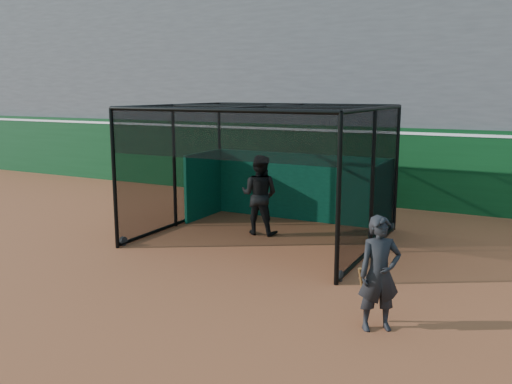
% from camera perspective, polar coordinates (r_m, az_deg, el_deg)
% --- Properties ---
extents(ground, '(120.00, 120.00, 0.00)m').
position_cam_1_polar(ground, '(10.92, -6.36, -8.83)').
color(ground, brown).
rests_on(ground, ground).
extents(outfield_wall, '(50.00, 0.50, 2.50)m').
position_cam_1_polar(outfield_wall, '(18.15, 8.52, 3.10)').
color(outfield_wall, '#093415').
rests_on(outfield_wall, ground).
extents(grandstand, '(50.00, 7.85, 8.95)m').
position_cam_1_polar(grandstand, '(21.62, 12.06, 12.64)').
color(grandstand, '#4C4C4F').
rests_on(grandstand, ground).
extents(batting_cage, '(5.45, 4.76, 3.24)m').
position_cam_1_polar(batting_cage, '(13.25, 0.91, 1.90)').
color(batting_cage, black).
rests_on(batting_cage, ground).
extents(batter, '(1.05, 0.85, 2.03)m').
position_cam_1_polar(batter, '(13.77, 0.37, -0.30)').
color(batter, black).
rests_on(batter, ground).
extents(on_deck_player, '(0.78, 0.72, 1.79)m').
position_cam_1_polar(on_deck_player, '(8.51, 12.85, -8.39)').
color(on_deck_player, black).
rests_on(on_deck_player, ground).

